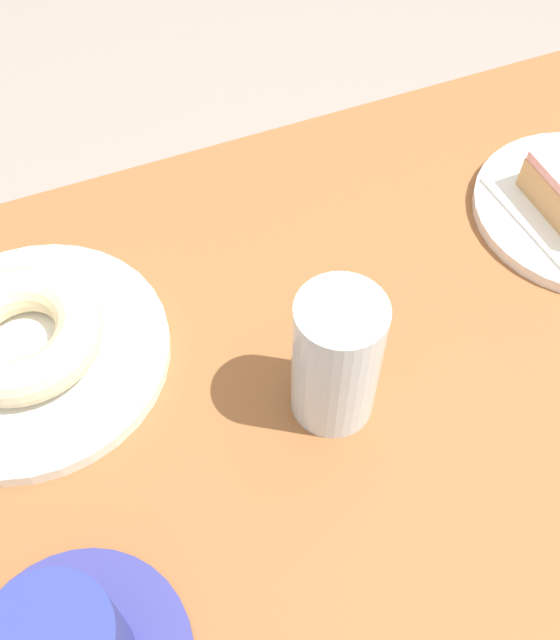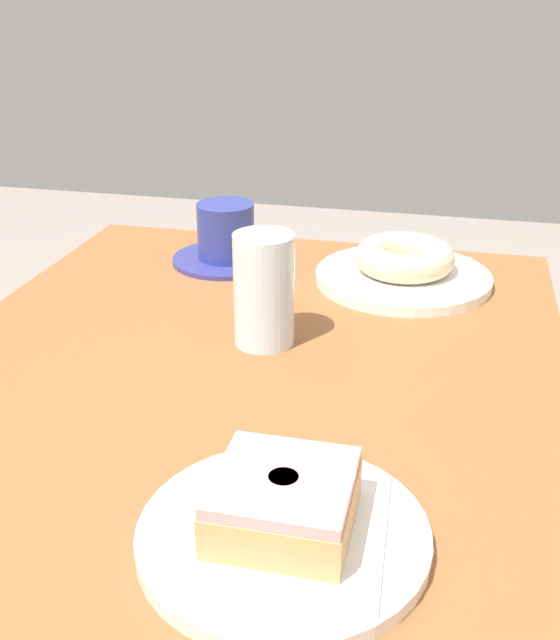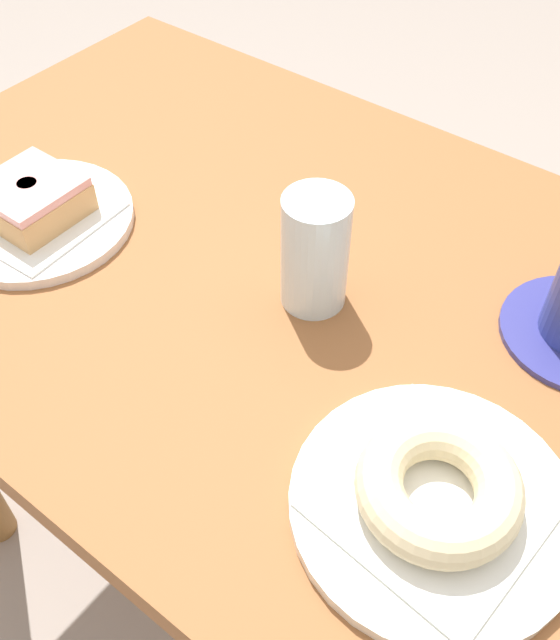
{
  "view_description": "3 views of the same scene",
  "coord_description": "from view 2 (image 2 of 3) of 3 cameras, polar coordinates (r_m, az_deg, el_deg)",
  "views": [
    {
      "loc": [
        -0.25,
        -0.23,
        1.22
      ],
      "look_at": [
        -0.12,
        0.07,
        0.75
      ],
      "focal_mm": 41.02,
      "sensor_mm": 36.0,
      "label": 1
    },
    {
      "loc": [
        0.61,
        0.2,
        1.08
      ],
      "look_at": [
        -0.12,
        0.03,
        0.74
      ],
      "focal_mm": 43.02,
      "sensor_mm": 36.0,
      "label": 2
    },
    {
      "loc": [
        -0.38,
        0.43,
        1.23
      ],
      "look_at": [
        -0.11,
        0.07,
        0.74
      ],
      "focal_mm": 40.37,
      "sensor_mm": 36.0,
      "label": 3
    }
  ],
  "objects": [
    {
      "name": "coffee_cup",
      "position": [
        1.05,
        -4.04,
        6.19
      ],
      "size": [
        0.15,
        0.15,
        0.08
      ],
      "color": "navy",
      "rests_on": "table"
    },
    {
      "name": "plate_glazed_square",
      "position": [
        0.56,
        0.25,
        -15.68
      ],
      "size": [
        0.21,
        0.21,
        0.01
      ],
      "primitive_type": "cylinder",
      "color": "white",
      "rests_on": "table"
    },
    {
      "name": "napkin_glazed_square",
      "position": [
        0.55,
        0.25,
        -15.1
      ],
      "size": [
        0.15,
        0.15,
        0.0
      ],
      "primitive_type": "cube",
      "rotation": [
        0.0,
        0.0,
        0.05
      ],
      "color": "white",
      "rests_on": "plate_glazed_square"
    },
    {
      "name": "water_glass",
      "position": [
        0.8,
        -1.2,
        2.26
      ],
      "size": [
        0.06,
        0.06,
        0.12
      ],
      "primitive_type": "cylinder",
      "color": "silver",
      "rests_on": "table"
    },
    {
      "name": "donut_sugar_ring",
      "position": [
        0.99,
        9.24,
        4.65
      ],
      "size": [
        0.13,
        0.13,
        0.04
      ],
      "primitive_type": "torus",
      "color": "beige",
      "rests_on": "napkin_sugar_ring"
    },
    {
      "name": "plate_sugar_ring",
      "position": [
        1.0,
        9.13,
        3.14
      ],
      "size": [
        0.22,
        0.22,
        0.01
      ],
      "primitive_type": "cylinder",
      "color": "white",
      "rests_on": "table"
    },
    {
      "name": "donut_glazed_square",
      "position": [
        0.54,
        0.25,
        -13.31
      ],
      "size": [
        0.1,
        0.1,
        0.04
      ],
      "color": "tan",
      "rests_on": "napkin_glazed_square"
    },
    {
      "name": "table",
      "position": [
        0.81,
        -3.79,
        -12.78
      ],
      "size": [
        0.91,
        0.66,
        0.71
      ],
      "color": "#935830",
      "rests_on": "ground_plane"
    },
    {
      "name": "napkin_sugar_ring",
      "position": [
        0.99,
        9.16,
        3.57
      ],
      "size": [
        0.17,
        0.17,
        0.0
      ],
      "primitive_type": "cube",
      "rotation": [
        0.0,
        0.0,
        -0.1
      ],
      "color": "white",
      "rests_on": "plate_sugar_ring"
    }
  ]
}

